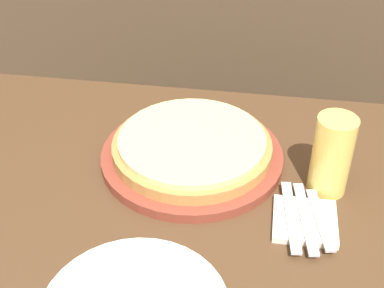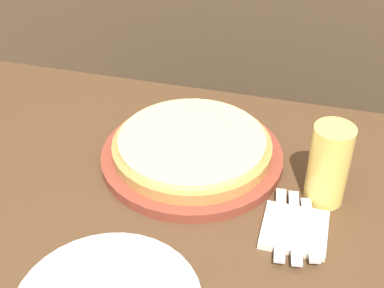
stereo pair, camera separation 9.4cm
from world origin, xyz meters
name	(u,v)px [view 1 (the left image)]	position (x,y,z in m)	size (l,w,h in m)	color
pizza_on_board	(192,150)	(-0.07, 0.13, 0.76)	(0.36, 0.36, 0.06)	brown
beer_glass	(332,152)	(0.19, 0.09, 0.82)	(0.07, 0.07, 0.16)	#E5C65B
napkin_stack	(305,221)	(0.15, -0.01, 0.74)	(0.11, 0.11, 0.01)	silver
fork	(291,216)	(0.12, -0.01, 0.74)	(0.04, 0.18, 0.00)	silver
dinner_knife	(305,217)	(0.15, -0.01, 0.74)	(0.04, 0.18, 0.00)	silver
spoon	(320,219)	(0.17, -0.01, 0.74)	(0.05, 0.15, 0.00)	silver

